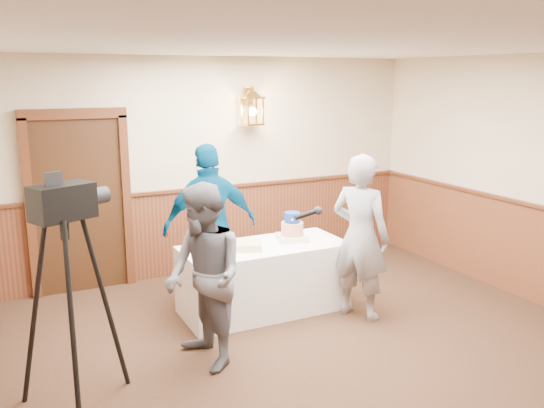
{
  "coord_description": "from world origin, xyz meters",
  "views": [
    {
      "loc": [
        -2.5,
        -3.53,
        2.54
      ],
      "look_at": [
        0.08,
        1.7,
        1.25
      ],
      "focal_mm": 38.0,
      "sensor_mm": 36.0,
      "label": 1
    }
  ],
  "objects_px": {
    "tiered_cake": "(292,229)",
    "assistant_p": "(210,225)",
    "display_table": "(264,278)",
    "sheet_cake_green": "(202,246)",
    "baker": "(360,237)",
    "sheet_cake_yellow": "(244,246)",
    "tv_camera_rig": "(71,312)",
    "interviewer": "(204,277)"
  },
  "relations": [
    {
      "from": "tiered_cake",
      "to": "assistant_p",
      "type": "distance_m",
      "value": 0.92
    },
    {
      "from": "sheet_cake_green",
      "to": "interviewer",
      "type": "distance_m",
      "value": 1.12
    },
    {
      "from": "sheet_cake_green",
      "to": "sheet_cake_yellow",
      "type": "bearing_deg",
      "value": -28.29
    },
    {
      "from": "sheet_cake_yellow",
      "to": "assistant_p",
      "type": "distance_m",
      "value": 0.55
    },
    {
      "from": "tiered_cake",
      "to": "sheet_cake_yellow",
      "type": "bearing_deg",
      "value": -172.94
    },
    {
      "from": "tv_camera_rig",
      "to": "sheet_cake_yellow",
      "type": "bearing_deg",
      "value": 5.51
    },
    {
      "from": "display_table",
      "to": "interviewer",
      "type": "distance_m",
      "value": 1.41
    },
    {
      "from": "sheet_cake_yellow",
      "to": "baker",
      "type": "xyz_separation_m",
      "value": [
        1.1,
        -0.56,
        0.1
      ]
    },
    {
      "from": "sheet_cake_green",
      "to": "tv_camera_rig",
      "type": "height_order",
      "value": "tv_camera_rig"
    },
    {
      "from": "tiered_cake",
      "to": "baker",
      "type": "height_order",
      "value": "baker"
    },
    {
      "from": "tiered_cake",
      "to": "sheet_cake_yellow",
      "type": "height_order",
      "value": "tiered_cake"
    },
    {
      "from": "sheet_cake_green",
      "to": "assistant_p",
      "type": "height_order",
      "value": "assistant_p"
    },
    {
      "from": "display_table",
      "to": "sheet_cake_green",
      "type": "xyz_separation_m",
      "value": [
        -0.65,
        0.18,
        0.41
      ]
    },
    {
      "from": "display_table",
      "to": "sheet_cake_green",
      "type": "bearing_deg",
      "value": 164.88
    },
    {
      "from": "sheet_cake_yellow",
      "to": "assistant_p",
      "type": "height_order",
      "value": "assistant_p"
    },
    {
      "from": "display_table",
      "to": "tv_camera_rig",
      "type": "relative_size",
      "value": 1.01
    },
    {
      "from": "display_table",
      "to": "sheet_cake_yellow",
      "type": "relative_size",
      "value": 4.91
    },
    {
      "from": "sheet_cake_green",
      "to": "tv_camera_rig",
      "type": "relative_size",
      "value": 0.16
    },
    {
      "from": "sheet_cake_yellow",
      "to": "sheet_cake_green",
      "type": "distance_m",
      "value": 0.45
    },
    {
      "from": "sheet_cake_yellow",
      "to": "sheet_cake_green",
      "type": "height_order",
      "value": "sheet_cake_yellow"
    },
    {
      "from": "tiered_cake",
      "to": "sheet_cake_green",
      "type": "bearing_deg",
      "value": 172.43
    },
    {
      "from": "sheet_cake_green",
      "to": "assistant_p",
      "type": "distance_m",
      "value": 0.38
    },
    {
      "from": "assistant_p",
      "to": "tv_camera_rig",
      "type": "bearing_deg",
      "value": 44.71
    },
    {
      "from": "baker",
      "to": "assistant_p",
      "type": "height_order",
      "value": "assistant_p"
    },
    {
      "from": "sheet_cake_yellow",
      "to": "display_table",
      "type": "bearing_deg",
      "value": 8.38
    },
    {
      "from": "sheet_cake_yellow",
      "to": "baker",
      "type": "height_order",
      "value": "baker"
    },
    {
      "from": "display_table",
      "to": "tiered_cake",
      "type": "distance_m",
      "value": 0.62
    },
    {
      "from": "sheet_cake_green",
      "to": "baker",
      "type": "xyz_separation_m",
      "value": [
        1.49,
        -0.77,
        0.11
      ]
    },
    {
      "from": "interviewer",
      "to": "assistant_p",
      "type": "distance_m",
      "value": 1.46
    },
    {
      "from": "display_table",
      "to": "baker",
      "type": "bearing_deg",
      "value": -35.25
    },
    {
      "from": "sheet_cake_yellow",
      "to": "interviewer",
      "type": "bearing_deg",
      "value": -131.44
    },
    {
      "from": "tv_camera_rig",
      "to": "sheet_cake_green",
      "type": "bearing_deg",
      "value": 16.65
    },
    {
      "from": "sheet_cake_green",
      "to": "interviewer",
      "type": "relative_size",
      "value": 0.17
    },
    {
      "from": "sheet_cake_green",
      "to": "baker",
      "type": "distance_m",
      "value": 1.68
    },
    {
      "from": "tiered_cake",
      "to": "assistant_p",
      "type": "height_order",
      "value": "assistant_p"
    },
    {
      "from": "sheet_cake_yellow",
      "to": "tv_camera_rig",
      "type": "relative_size",
      "value": 0.21
    },
    {
      "from": "sheet_cake_yellow",
      "to": "assistant_p",
      "type": "relative_size",
      "value": 0.2
    },
    {
      "from": "display_table",
      "to": "tiered_cake",
      "type": "relative_size",
      "value": 4.84
    },
    {
      "from": "assistant_p",
      "to": "display_table",
      "type": "bearing_deg",
      "value": 135.4
    },
    {
      "from": "sheet_cake_yellow",
      "to": "tv_camera_rig",
      "type": "xyz_separation_m",
      "value": [
        -1.89,
        -1.06,
        0.01
      ]
    },
    {
      "from": "interviewer",
      "to": "baker",
      "type": "height_order",
      "value": "baker"
    },
    {
      "from": "tv_camera_rig",
      "to": "assistant_p",
      "type": "bearing_deg",
      "value": 18.81
    }
  ]
}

